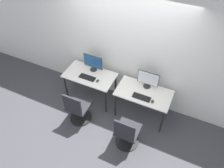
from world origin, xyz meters
TOP-DOWN VIEW (x-y plane):
  - ground_plane at (0.00, 0.00)m, footprint 20.00×20.00m
  - wall_back at (0.00, 0.75)m, footprint 12.00×0.05m
  - desk_left at (-0.63, 0.31)m, footprint 1.13×0.62m
  - monitor_left at (-0.63, 0.49)m, footprint 0.45×0.16m
  - keyboard_left at (-0.63, 0.21)m, footprint 0.37×0.14m
  - mouse_left at (-0.37, 0.20)m, footprint 0.06×0.09m
  - office_chair_left at (-0.55, -0.40)m, footprint 0.48×0.48m
  - desk_right at (0.63, 0.31)m, footprint 1.13×0.62m
  - monitor_right at (0.63, 0.50)m, footprint 0.45×0.16m
  - keyboard_right at (0.63, 0.16)m, footprint 0.37×0.14m
  - mouse_right at (0.86, 0.14)m, footprint 0.06×0.09m
  - office_chair_right at (0.61, -0.51)m, footprint 0.48×0.48m

SIDE VIEW (x-z plane):
  - ground_plane at x=0.00m, z-range 0.00..0.00m
  - office_chair_left at x=-0.55m, z-range -0.08..0.82m
  - office_chair_right at x=0.61m, z-range -0.08..0.82m
  - desk_left at x=-0.63m, z-range 0.28..1.01m
  - desk_right at x=0.63m, z-range 0.28..1.01m
  - keyboard_left at x=-0.63m, z-range 0.73..0.75m
  - keyboard_right at x=0.63m, z-range 0.73..0.75m
  - mouse_left at x=-0.37m, z-range 0.73..0.77m
  - mouse_right at x=0.86m, z-range 0.73..0.77m
  - monitor_left at x=-0.63m, z-range 0.75..1.14m
  - monitor_right at x=0.63m, z-range 0.75..1.14m
  - wall_back at x=0.00m, z-range 0.00..2.80m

